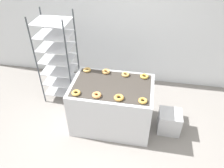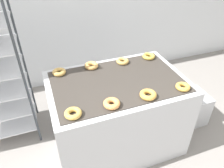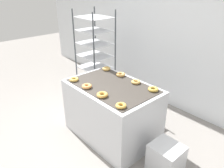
# 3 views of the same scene
# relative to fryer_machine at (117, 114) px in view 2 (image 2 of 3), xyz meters

# --- Properties ---
(fryer_machine) EXTENTS (1.29, 0.86, 0.84)m
(fryer_machine) POSITION_rel_fryer_machine_xyz_m (0.00, 0.00, 0.00)
(fryer_machine) COLOR silver
(fryer_machine) RESTS_ON ground_plane
(glaze_bin) EXTENTS (0.37, 0.34, 0.39)m
(glaze_bin) POSITION_rel_fryer_machine_xyz_m (0.97, 0.01, -0.23)
(glaze_bin) COLOR silver
(glaze_bin) RESTS_ON ground_plane
(donut_near_left) EXTENTS (0.13, 0.13, 0.04)m
(donut_near_left) POSITION_rel_fryer_machine_xyz_m (-0.48, -0.31, 0.44)
(donut_near_left) COLOR gold
(donut_near_left) RESTS_ON fryer_machine
(donut_near_midleft) EXTENTS (0.14, 0.14, 0.05)m
(donut_near_midleft) POSITION_rel_fryer_machine_xyz_m (-0.17, -0.30, 0.44)
(donut_near_midleft) COLOR #DC934F
(donut_near_midleft) RESTS_ON fryer_machine
(donut_near_midright) EXTENTS (0.14, 0.14, 0.04)m
(donut_near_midright) POSITION_rel_fryer_machine_xyz_m (0.16, -0.30, 0.44)
(donut_near_midright) COLOR gold
(donut_near_midright) RESTS_ON fryer_machine
(donut_near_right) EXTENTS (0.13, 0.13, 0.04)m
(donut_near_right) POSITION_rel_fryer_machine_xyz_m (0.50, -0.31, 0.44)
(donut_near_right) COLOR gold
(donut_near_right) RESTS_ON fryer_machine
(donut_far_left) EXTENTS (0.13, 0.13, 0.04)m
(donut_far_left) POSITION_rel_fryer_machine_xyz_m (-0.49, 0.31, 0.44)
(donut_far_left) COLOR tan
(donut_far_left) RESTS_ON fryer_machine
(donut_far_midleft) EXTENTS (0.14, 0.14, 0.04)m
(donut_far_midleft) POSITION_rel_fryer_machine_xyz_m (-0.16, 0.32, 0.44)
(donut_far_midleft) COLOR tan
(donut_far_midleft) RESTS_ON fryer_machine
(donut_far_midright) EXTENTS (0.13, 0.13, 0.04)m
(donut_far_midright) POSITION_rel_fryer_machine_xyz_m (0.17, 0.30, 0.44)
(donut_far_midright) COLOR tan
(donut_far_midright) RESTS_ON fryer_machine
(donut_far_right) EXTENTS (0.14, 0.14, 0.04)m
(donut_far_right) POSITION_rel_fryer_machine_xyz_m (0.48, 0.30, 0.44)
(donut_far_right) COLOR gold
(donut_far_right) RESTS_ON fryer_machine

